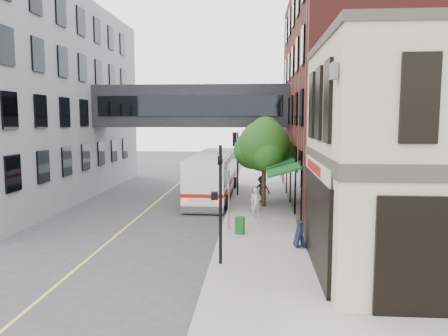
% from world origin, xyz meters
% --- Properties ---
extents(ground, '(120.00, 120.00, 0.00)m').
position_xyz_m(ground, '(0.00, 0.00, 0.00)').
color(ground, '#38383A').
rests_on(ground, ground).
extents(sidewalk_main, '(4.00, 60.00, 0.15)m').
position_xyz_m(sidewalk_main, '(2.00, 14.00, 0.07)').
color(sidewalk_main, gray).
rests_on(sidewalk_main, ground).
extents(brick_building, '(13.76, 18.00, 14.00)m').
position_xyz_m(brick_building, '(9.98, 15.00, 6.99)').
color(brick_building, '#501C19').
rests_on(brick_building, ground).
extents(skyway_bridge, '(14.00, 3.18, 3.00)m').
position_xyz_m(skyway_bridge, '(-3.00, 18.00, 6.50)').
color(skyway_bridge, black).
rests_on(skyway_bridge, ground).
extents(traffic_signal_near, '(0.44, 0.22, 4.60)m').
position_xyz_m(traffic_signal_near, '(0.37, 2.00, 2.98)').
color(traffic_signal_near, black).
rests_on(traffic_signal_near, sidewalk_main).
extents(traffic_signal_far, '(0.53, 0.28, 4.50)m').
position_xyz_m(traffic_signal_far, '(0.26, 17.00, 3.34)').
color(traffic_signal_far, black).
rests_on(traffic_signal_far, sidewalk_main).
extents(street_sign_pole, '(0.08, 0.75, 3.00)m').
position_xyz_m(street_sign_pole, '(0.39, 7.00, 1.93)').
color(street_sign_pole, gray).
rests_on(street_sign_pole, sidewalk_main).
extents(street_tree, '(3.80, 3.20, 5.60)m').
position_xyz_m(street_tree, '(2.19, 13.22, 3.91)').
color(street_tree, '#382619').
rests_on(street_tree, sidewalk_main).
extents(lane_marking, '(0.12, 40.00, 0.01)m').
position_xyz_m(lane_marking, '(-5.00, 10.00, 0.01)').
color(lane_marking, '#D8CC4C').
rests_on(lane_marking, ground).
extents(bus, '(2.95, 11.62, 3.12)m').
position_xyz_m(bus, '(-1.31, 16.46, 1.75)').
color(bus, silver).
rests_on(bus, ground).
extents(pedestrian_a, '(0.69, 0.55, 1.66)m').
position_xyz_m(pedestrian_a, '(1.75, 9.79, 0.98)').
color(pedestrian_a, beige).
rests_on(pedestrian_a, sidewalk_main).
extents(pedestrian_b, '(0.93, 0.89, 1.52)m').
position_xyz_m(pedestrian_b, '(1.67, 11.50, 0.91)').
color(pedestrian_b, pink).
rests_on(pedestrian_b, sidewalk_main).
extents(pedestrian_c, '(1.23, 0.88, 1.73)m').
position_xyz_m(pedestrian_c, '(2.10, 14.36, 1.01)').
color(pedestrian_c, black).
rests_on(pedestrian_c, sidewalk_main).
extents(newspaper_box, '(0.47, 0.44, 0.82)m').
position_xyz_m(newspaper_box, '(0.97, 6.35, 0.56)').
color(newspaper_box, '#12511B').
rests_on(newspaper_box, sidewalk_main).
extents(sandwich_board, '(0.48, 0.67, 1.10)m').
position_xyz_m(sandwich_board, '(3.60, 4.45, 0.70)').
color(sandwich_board, black).
rests_on(sandwich_board, sidewalk_main).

